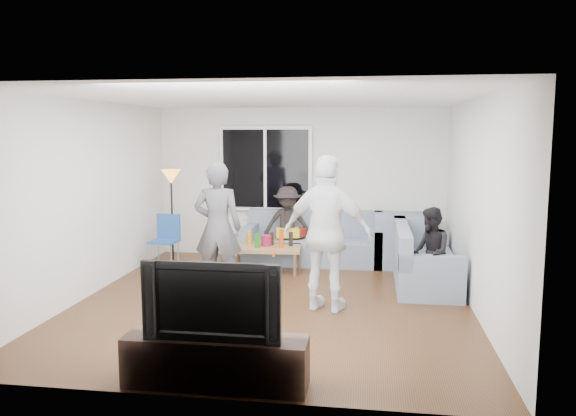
% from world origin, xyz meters
% --- Properties ---
extents(floor, '(5.00, 5.50, 0.04)m').
position_xyz_m(floor, '(0.00, 0.00, -0.02)').
color(floor, '#56351C').
rests_on(floor, ground).
extents(ceiling, '(5.00, 5.50, 0.04)m').
position_xyz_m(ceiling, '(0.00, 0.00, 2.62)').
color(ceiling, white).
rests_on(ceiling, ground).
extents(wall_back, '(5.00, 0.04, 2.60)m').
position_xyz_m(wall_back, '(0.00, 2.77, 1.30)').
color(wall_back, silver).
rests_on(wall_back, ground).
extents(wall_front, '(5.00, 0.04, 2.60)m').
position_xyz_m(wall_front, '(0.00, -2.77, 1.30)').
color(wall_front, silver).
rests_on(wall_front, ground).
extents(wall_left, '(0.04, 5.50, 2.60)m').
position_xyz_m(wall_left, '(-2.52, 0.00, 1.30)').
color(wall_left, silver).
rests_on(wall_left, ground).
extents(wall_right, '(0.04, 5.50, 2.60)m').
position_xyz_m(wall_right, '(2.52, 0.00, 1.30)').
color(wall_right, silver).
rests_on(wall_right, ground).
extents(window_frame, '(1.62, 0.06, 1.47)m').
position_xyz_m(window_frame, '(-0.60, 2.69, 1.55)').
color(window_frame, white).
rests_on(window_frame, wall_back).
extents(window_glass, '(1.50, 0.02, 1.35)m').
position_xyz_m(window_glass, '(-0.60, 2.65, 1.55)').
color(window_glass, black).
rests_on(window_glass, window_frame).
extents(window_mullion, '(0.05, 0.03, 1.35)m').
position_xyz_m(window_mullion, '(-0.60, 2.64, 1.55)').
color(window_mullion, white).
rests_on(window_mullion, window_frame).
extents(radiator, '(1.30, 0.12, 0.62)m').
position_xyz_m(radiator, '(-0.60, 2.65, 0.31)').
color(radiator, silver).
rests_on(radiator, floor).
extents(potted_plant, '(0.25, 0.22, 0.40)m').
position_xyz_m(potted_plant, '(-0.17, 2.62, 0.82)').
color(potted_plant, '#356428').
rests_on(potted_plant, radiator).
extents(vase, '(0.18, 0.18, 0.18)m').
position_xyz_m(vase, '(-0.73, 2.62, 0.71)').
color(vase, white).
rests_on(vase, radiator).
extents(sofa_back_section, '(2.30, 0.85, 0.85)m').
position_xyz_m(sofa_back_section, '(0.28, 2.27, 0.42)').
color(sofa_back_section, slate).
rests_on(sofa_back_section, floor).
extents(sofa_right_section, '(2.00, 0.85, 0.85)m').
position_xyz_m(sofa_right_section, '(2.02, 1.16, 0.42)').
color(sofa_right_section, slate).
rests_on(sofa_right_section, floor).
extents(sofa_corner, '(0.85, 0.85, 0.85)m').
position_xyz_m(sofa_corner, '(1.72, 2.27, 0.42)').
color(sofa_corner, slate).
rests_on(sofa_corner, floor).
extents(cushion_yellow, '(0.44, 0.39, 0.14)m').
position_xyz_m(cushion_yellow, '(-0.15, 2.25, 0.51)').
color(cushion_yellow, gold).
rests_on(cushion_yellow, sofa_back_section).
extents(cushion_red, '(0.44, 0.40, 0.13)m').
position_xyz_m(cushion_red, '(-0.04, 2.33, 0.51)').
color(cushion_red, maroon).
rests_on(cushion_red, sofa_back_section).
extents(coffee_table, '(1.15, 0.69, 0.40)m').
position_xyz_m(coffee_table, '(-0.40, 1.58, 0.20)').
color(coffee_table, '#9E754C').
rests_on(coffee_table, floor).
extents(pitcher, '(0.17, 0.17, 0.17)m').
position_xyz_m(pitcher, '(-0.40, 1.63, 0.49)').
color(pitcher, maroon).
rests_on(pitcher, coffee_table).
extents(side_chair, '(0.43, 0.43, 0.86)m').
position_xyz_m(side_chair, '(-2.05, 1.54, 0.43)').
color(side_chair, '#224E96').
rests_on(side_chair, floor).
extents(floor_lamp, '(0.32, 0.32, 1.56)m').
position_xyz_m(floor_lamp, '(-2.05, 1.93, 0.78)').
color(floor_lamp, '#FFA730').
rests_on(floor_lamp, floor).
extents(player_left, '(0.67, 0.46, 1.79)m').
position_xyz_m(player_left, '(-0.83, 0.35, 0.90)').
color(player_left, '#49494E').
rests_on(player_left, floor).
extents(player_right, '(1.20, 0.73, 1.92)m').
position_xyz_m(player_right, '(0.71, -0.25, 0.96)').
color(player_right, silver).
rests_on(player_right, floor).
extents(spectator_right, '(0.54, 0.65, 1.21)m').
position_xyz_m(spectator_right, '(2.02, 0.51, 0.60)').
color(spectator_right, black).
rests_on(spectator_right, floor).
extents(spectator_back, '(0.91, 0.64, 1.28)m').
position_xyz_m(spectator_back, '(-0.16, 2.30, 0.64)').
color(spectator_back, black).
rests_on(spectator_back, floor).
extents(tv_console, '(1.60, 0.40, 0.44)m').
position_xyz_m(tv_console, '(-0.08, -2.50, 0.22)').
color(tv_console, '#311F18').
rests_on(tv_console, floor).
extents(television, '(1.19, 0.16, 0.69)m').
position_xyz_m(television, '(-0.08, -2.50, 0.78)').
color(television, black).
rests_on(television, tv_console).
extents(bottle_a, '(0.07, 0.07, 0.21)m').
position_xyz_m(bottle_a, '(-0.68, 1.69, 0.50)').
color(bottle_a, orange).
rests_on(bottle_a, coffee_table).
extents(bottle_b, '(0.08, 0.08, 0.23)m').
position_xyz_m(bottle_b, '(-0.51, 1.45, 0.52)').
color(bottle_b, '#1C7815').
rests_on(bottle_b, coffee_table).
extents(bottle_c, '(0.07, 0.07, 0.20)m').
position_xyz_m(bottle_c, '(-0.32, 1.69, 0.50)').
color(bottle_c, black).
rests_on(bottle_c, coffee_table).
extents(bottle_e, '(0.07, 0.07, 0.22)m').
position_xyz_m(bottle_e, '(-0.01, 1.66, 0.51)').
color(bottle_e, black).
rests_on(bottle_e, coffee_table).
extents(bottle_d, '(0.07, 0.07, 0.28)m').
position_xyz_m(bottle_d, '(-0.14, 1.49, 0.54)').
color(bottle_d, '#C93E11').
rests_on(bottle_d, coffee_table).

